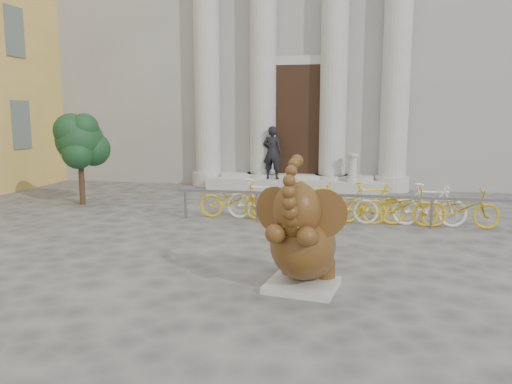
% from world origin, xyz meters
% --- Properties ---
extents(ground, '(80.00, 80.00, 0.00)m').
position_xyz_m(ground, '(0.00, 0.00, 0.00)').
color(ground, '#474442').
rests_on(ground, ground).
extents(classical_building, '(22.00, 10.70, 12.00)m').
position_xyz_m(classical_building, '(0.00, 14.93, 5.98)').
color(classical_building, gray).
rests_on(classical_building, ground).
extents(entrance_steps, '(6.00, 1.20, 0.36)m').
position_xyz_m(entrance_steps, '(0.00, 9.40, 0.18)').
color(entrance_steps, '#A8A59E').
rests_on(entrance_steps, ground).
extents(elephant_statue, '(1.33, 1.55, 2.00)m').
position_xyz_m(elephant_statue, '(1.32, -0.30, 0.73)').
color(elephant_statue, '#A8A59E').
rests_on(elephant_statue, ground).
extents(bike_rack, '(8.00, 0.53, 1.00)m').
position_xyz_m(bike_rack, '(1.73, 4.42, 0.50)').
color(bike_rack, slate).
rests_on(bike_rack, ground).
extents(tree, '(1.49, 1.35, 2.58)m').
position_xyz_m(tree, '(-5.55, 5.35, 1.80)').
color(tree, '#332114').
rests_on(tree, ground).
extents(pedestrian, '(0.69, 0.49, 1.80)m').
position_xyz_m(pedestrian, '(-0.78, 9.28, 1.26)').
color(pedestrian, black).
rests_on(pedestrian, entrance_steps).
extents(balustrade_post, '(0.38, 0.38, 0.94)m').
position_xyz_m(balustrade_post, '(1.91, 9.10, 0.79)').
color(balustrade_post, '#A8A59E').
rests_on(balustrade_post, entrance_steps).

